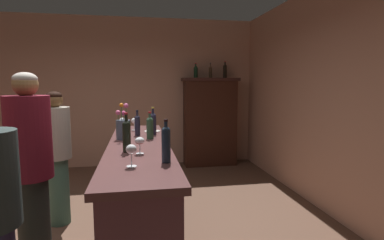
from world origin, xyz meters
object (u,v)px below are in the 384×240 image
(wine_glass_spare, at_px, (140,142))
(display_bottle_center, at_px, (225,70))
(wine_bottle_merlot, at_px, (150,127))
(wine_bottle_chardonnay, at_px, (166,143))
(wine_glass_rear, at_px, (131,150))
(patron_redhead, at_px, (31,168))
(bar_counter, at_px, (140,198))
(wine_glass_front, at_px, (122,121))
(cheese_plate, at_px, (152,131))
(wine_glass_mid, at_px, (134,121))
(patron_near_entrance, at_px, (57,152))
(wine_bottle_syrah, at_px, (127,135))
(wine_bottle_rose, at_px, (137,124))
(display_bottle_midleft, at_px, (210,71))
(display_bottle_left, at_px, (196,71))
(wine_bottle_riesling, at_px, (153,123))
(flower_arrangement, at_px, (123,128))
(display_cabinet, at_px, (210,120))

(wine_glass_spare, height_order, display_bottle_center, display_bottle_center)
(wine_bottle_merlot, distance_m, wine_bottle_chardonnay, 0.98)
(wine_glass_rear, bearing_deg, wine_glass_spare, 81.09)
(display_bottle_center, distance_m, patron_redhead, 4.29)
(bar_counter, distance_m, wine_glass_rear, 1.03)
(wine_glass_front, distance_m, cheese_plate, 0.44)
(bar_counter, height_order, wine_glass_mid, wine_glass_mid)
(wine_glass_mid, distance_m, wine_glass_spare, 1.29)
(wine_glass_front, bearing_deg, wine_glass_mid, -23.77)
(patron_redhead, bearing_deg, patron_near_entrance, 96.93)
(wine_bottle_syrah, distance_m, wine_glass_front, 1.26)
(wine_bottle_rose, relative_size, display_bottle_midleft, 0.96)
(display_bottle_left, bearing_deg, patron_near_entrance, -132.60)
(wine_bottle_merlot, bearing_deg, wine_bottle_riesling, 79.50)
(wine_bottle_chardonnay, height_order, display_bottle_center, display_bottle_center)
(flower_arrangement, bearing_deg, patron_near_entrance, 148.15)
(display_bottle_left, bearing_deg, wine_glass_mid, -118.89)
(patron_near_entrance, bearing_deg, flower_arrangement, -9.13)
(wine_bottle_merlot, distance_m, cheese_plate, 0.47)
(wine_glass_mid, bearing_deg, wine_glass_spare, -87.42)
(wine_bottle_syrah, relative_size, wine_glass_front, 2.19)
(display_cabinet, xyz_separation_m, display_bottle_left, (-0.29, 0.00, 0.97))
(wine_glass_front, xyz_separation_m, patron_near_entrance, (-0.74, -0.17, -0.33))
(wine_glass_spare, bearing_deg, display_bottle_left, 71.83)
(wine_bottle_syrah, relative_size, display_bottle_left, 1.16)
(bar_counter, distance_m, cheese_plate, 0.91)
(wine_glass_mid, bearing_deg, patron_near_entrance, -173.31)
(wine_bottle_rose, height_order, wine_glass_rear, wine_bottle_rose)
(wine_bottle_merlot, relative_size, flower_arrangement, 0.75)
(wine_bottle_chardonnay, distance_m, display_bottle_left, 3.91)
(wine_glass_front, bearing_deg, display_bottle_left, 57.41)
(display_bottle_center, relative_size, patron_near_entrance, 0.21)
(wine_bottle_riesling, relative_size, wine_glass_rear, 2.00)
(display_cabinet, bearing_deg, wine_bottle_rose, -119.61)
(wine_glass_spare, distance_m, flower_arrangement, 0.72)
(wine_bottle_merlot, bearing_deg, wine_glass_rear, -99.16)
(wine_glass_mid, relative_size, cheese_plate, 0.82)
(wine_bottle_chardonnay, xyz_separation_m, display_bottle_midleft, (1.24, 3.74, 0.67))
(wine_bottle_riesling, distance_m, cheese_plate, 0.25)
(patron_near_entrance, bearing_deg, display_bottle_left, 70.13)
(flower_arrangement, relative_size, patron_redhead, 0.22)
(wine_bottle_merlot, relative_size, patron_redhead, 0.16)
(display_bottle_left, relative_size, patron_redhead, 0.17)
(wine_bottle_rose, bearing_deg, wine_glass_rear, -91.83)
(wine_bottle_chardonnay, relative_size, wine_glass_spare, 2.29)
(wine_glass_front, bearing_deg, display_cabinet, 52.03)
(bar_counter, xyz_separation_m, wine_glass_rear, (-0.05, -0.79, 0.65))
(patron_redhead, bearing_deg, wine_bottle_riesling, 39.48)
(wine_glass_spare, height_order, cheese_plate, wine_glass_spare)
(wine_glass_mid, bearing_deg, cheese_plate, -36.98)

